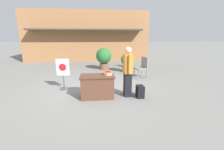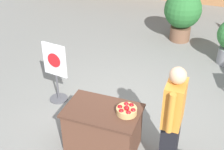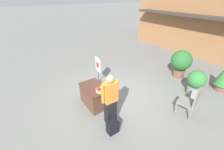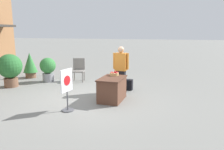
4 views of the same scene
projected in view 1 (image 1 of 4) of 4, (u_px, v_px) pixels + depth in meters
ground_plane at (97, 89)px, 6.16m from camera, size 120.00×120.00×0.00m
storefront_building at (88, 36)px, 14.37m from camera, size 10.56×5.15×4.20m
display_table at (98, 86)px, 5.25m from camera, size 1.17×0.75×0.78m
apple_basket at (108, 73)px, 5.22m from camera, size 0.31×0.31×0.16m
person_visitor at (128, 71)px, 5.23m from camera, size 0.26×0.61×1.75m
backpack at (140, 91)px, 5.26m from camera, size 0.24×0.34×0.42m
poster_board at (63, 74)px, 5.96m from camera, size 0.51×0.36×1.24m
patio_chair at (142, 66)px, 7.75m from camera, size 0.68×0.68×1.06m
potted_plant_far_left at (104, 57)px, 9.65m from camera, size 1.00×1.00×1.38m
potted_plant_far_right at (130, 58)px, 10.28m from camera, size 0.69×0.69×1.26m
potted_plant_near_left at (127, 62)px, 8.93m from camera, size 0.72×0.72×1.11m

